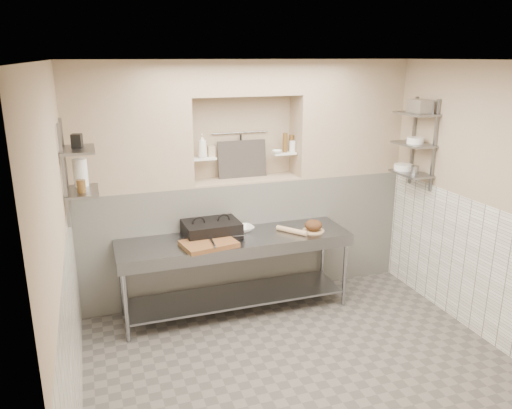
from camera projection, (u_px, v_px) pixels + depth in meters
name	position (u px, v px, depth m)	size (l,w,h in m)	color
floor	(300.00, 367.00, 4.81)	(4.00, 3.90, 0.10)	#5D5752
ceiling	(309.00, 54.00, 3.98)	(4.00, 3.90, 0.10)	silver
wall_left	(56.00, 253.00, 3.77)	(0.10, 3.90, 2.80)	tan
wall_right	(490.00, 204.00, 5.03)	(0.10, 3.90, 2.80)	tan
wall_back	(239.00, 176.00, 6.21)	(4.00, 0.10, 2.80)	tan
wall_front	(462.00, 344.00, 2.58)	(4.00, 0.10, 2.80)	tan
backwall_lower	(245.00, 235.00, 6.19)	(4.00, 0.40, 1.40)	white
alcove_sill	(245.00, 179.00, 5.98)	(1.30, 0.40, 0.02)	tan
backwall_pillar_left	(127.00, 127.00, 5.38)	(1.35, 0.40, 1.40)	tan
backwall_pillar_right	(346.00, 117.00, 6.19)	(1.35, 0.40, 1.40)	tan
backwall_header	(244.00, 77.00, 5.64)	(1.30, 0.40, 0.40)	tan
wainscot_left	(74.00, 334.00, 3.99)	(0.02, 3.90, 1.40)	white
wainscot_right	(477.00, 269.00, 5.21)	(0.02, 3.90, 1.40)	white
alcove_shelf_left	(203.00, 158.00, 5.75)	(0.28, 0.16, 0.03)	white
alcove_shelf_right	(284.00, 153.00, 6.06)	(0.28, 0.16, 0.03)	white
utensil_rail	(240.00, 133.00, 5.98)	(0.02, 0.02, 0.70)	gray
hanging_steel	(241.00, 147.00, 6.02)	(0.02, 0.02, 0.30)	black
splash_panel	(242.00, 159.00, 6.01)	(0.60, 0.02, 0.45)	#383330
shelf_rail_left_a	(65.00, 167.00, 4.81)	(0.03, 0.03, 0.95)	slate
shelf_rail_left_b	(64.00, 177.00, 4.45)	(0.03, 0.03, 0.95)	slate
wall_shelf_left_lower	(82.00, 191.00, 4.73)	(0.30, 0.50, 0.03)	slate
wall_shelf_left_upper	(78.00, 150.00, 4.62)	(0.30, 0.50, 0.03)	slate
shelf_rail_right_a	(413.00, 141.00, 6.01)	(0.03, 0.03, 1.05)	slate
shelf_rail_right_b	(434.00, 146.00, 5.65)	(0.03, 0.03, 1.05)	slate
wall_shelf_right_lower	(411.00, 174.00, 5.89)	(0.30, 0.50, 0.03)	slate
wall_shelf_right_mid	(414.00, 144.00, 5.79)	(0.30, 0.50, 0.03)	slate
wall_shelf_right_upper	(416.00, 114.00, 5.69)	(0.30, 0.50, 0.03)	slate
prep_table	(236.00, 259.00, 5.60)	(2.60, 0.70, 0.90)	gray
panini_press	(211.00, 229.00, 5.56)	(0.63, 0.47, 0.17)	black
cutting_board	(209.00, 244.00, 5.28)	(0.56, 0.39, 0.05)	brown
knife_blade	(233.00, 236.00, 5.45)	(0.28, 0.03, 0.01)	gray
tongs	(213.00, 242.00, 5.22)	(0.03, 0.03, 0.28)	gray
mixing_bowl	(243.00, 229.00, 5.73)	(0.24, 0.24, 0.06)	white
rolling_pin	(292.00, 231.00, 5.66)	(0.06, 0.06, 0.38)	tan
bread_board	(313.00, 231.00, 5.73)	(0.25, 0.25, 0.01)	tan
bread_loaf	(313.00, 225.00, 5.71)	(0.20, 0.20, 0.12)	#4C2D19
bottle_soap	(202.00, 146.00, 5.68)	(0.11, 0.11, 0.27)	white
jar_alcove	(211.00, 151.00, 5.79)	(0.08, 0.08, 0.12)	tan
bowl_alcove	(277.00, 152.00, 5.98)	(0.12, 0.12, 0.04)	white
condiment_a	(291.00, 143.00, 6.09)	(0.05, 0.05, 0.20)	brown
condiment_b	(285.00, 143.00, 6.01)	(0.06, 0.06, 0.23)	brown
condiment_c	(292.00, 146.00, 6.06)	(0.08, 0.08, 0.13)	white
jug_left	(80.00, 173.00, 4.84)	(0.14, 0.14, 0.27)	white
jar_left	(81.00, 186.00, 4.63)	(0.08, 0.08, 0.12)	brown
box_left_upper	(77.00, 141.00, 4.63)	(0.09, 0.09, 0.13)	black
bowl_right	(403.00, 167.00, 6.02)	(0.22, 0.22, 0.07)	white
canister_right	(415.00, 170.00, 5.81)	(0.09, 0.09, 0.09)	gray
bowl_right_mid	(415.00, 140.00, 5.75)	(0.19, 0.19, 0.07)	white
basket_right	(420.00, 106.00, 5.61)	(0.20, 0.24, 0.15)	gray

